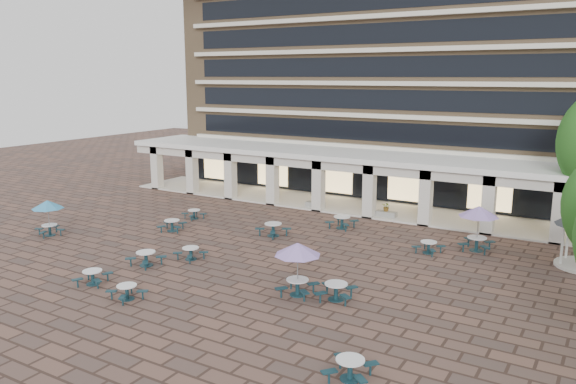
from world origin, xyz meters
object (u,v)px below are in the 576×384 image
(picnic_table_0, at_px, (146,257))
(planter_right, at_px, (386,212))
(picnic_table_1, at_px, (93,276))
(planter_left, at_px, (315,202))
(picnic_table_2, at_px, (127,291))

(picnic_table_0, bearing_deg, planter_right, 68.95)
(picnic_table_1, distance_m, planter_left, 20.38)
(picnic_table_1, relative_size, picnic_table_2, 1.08)
(picnic_table_1, distance_m, picnic_table_2, 2.99)
(picnic_table_1, bearing_deg, picnic_table_0, 64.08)
(picnic_table_1, distance_m, planter_right, 21.73)
(planter_left, bearing_deg, picnic_table_2, -86.88)
(picnic_table_0, relative_size, planter_right, 1.23)
(picnic_table_2, height_order, planter_right, planter_right)
(picnic_table_0, distance_m, picnic_table_1, 3.47)
(planter_left, bearing_deg, picnic_table_1, -95.12)
(planter_right, bearing_deg, picnic_table_2, -103.03)
(picnic_table_0, height_order, picnic_table_1, picnic_table_0)
(picnic_table_2, bearing_deg, planter_left, 107.08)
(planter_left, height_order, planter_right, planter_left)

